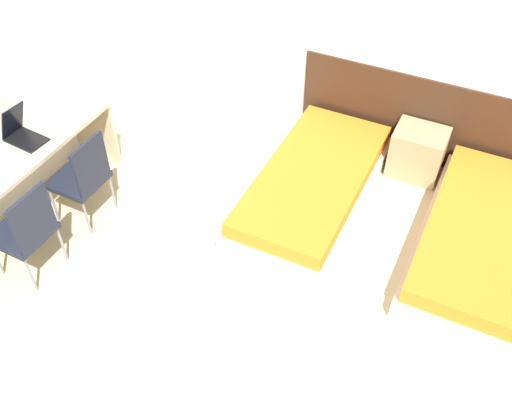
{
  "coord_description": "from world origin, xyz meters",
  "views": [
    {
      "loc": [
        1.46,
        -0.7,
        3.79
      ],
      "look_at": [
        0.0,
        2.3,
        0.55
      ],
      "focal_mm": 40.0,
      "sensor_mm": 36.0,
      "label": 1
    }
  ],
  "objects": [
    {
      "name": "wall_back",
      "position": [
        0.0,
        4.21,
        1.35
      ],
      "size": [
        5.59,
        0.05,
        2.7
      ],
      "color": "silver",
      "rests_on": "ground_plane"
    },
    {
      "name": "headboard_panel",
      "position": [
        0.97,
        4.17,
        0.46
      ],
      "size": [
        2.62,
        0.03,
        0.92
      ],
      "color": "#382316",
      "rests_on": "ground_plane"
    },
    {
      "name": "bed_near_window",
      "position": [
        0.2,
        3.12,
        0.17
      ],
      "size": [
        0.97,
        2.03,
        0.34
      ],
      "color": "silver",
      "rests_on": "ground_plane"
    },
    {
      "name": "bed_near_door",
      "position": [
        1.74,
        3.12,
        0.17
      ],
      "size": [
        0.97,
        2.03,
        0.34
      ],
      "color": "silver",
      "rests_on": "ground_plane"
    },
    {
      "name": "nightstand",
      "position": [
        0.97,
        3.94,
        0.25
      ],
      "size": [
        0.5,
        0.4,
        0.5
      ],
      "color": "tan",
      "rests_on": "ground_plane"
    },
    {
      "name": "radiator",
      "position": [
        -1.29,
        4.09,
        0.26
      ],
      "size": [
        0.89,
        0.12,
        0.53
      ],
      "color": "silver",
      "rests_on": "ground_plane"
    },
    {
      "name": "desk",
      "position": [
        -2.02,
        1.65,
        0.6
      ],
      "size": [
        0.56,
        2.21,
        0.76
      ],
      "color": "#C6B28E",
      "rests_on": "ground_plane"
    },
    {
      "name": "chair_near_laptop",
      "position": [
        -1.55,
        2.0,
        0.5
      ],
      "size": [
        0.44,
        0.44,
        0.91
      ],
      "rotation": [
        0.0,
        0.0,
        -0.01
      ],
      "color": "black",
      "rests_on": "ground_plane"
    },
    {
      "name": "chair_near_notebook",
      "position": [
        -1.55,
        1.29,
        0.5
      ],
      "size": [
        0.44,
        0.44,
        0.91
      ],
      "rotation": [
        0.0,
        0.0,
        -0.02
      ],
      "color": "black",
      "rests_on": "ground_plane"
    },
    {
      "name": "laptop",
      "position": [
        -2.06,
        1.95,
        0.83
      ],
      "size": [
        0.36,
        0.25,
        0.33
      ],
      "rotation": [
        0.0,
        0.0,
        -0.08
      ],
      "color": "black",
      "rests_on": "desk"
    }
  ]
}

